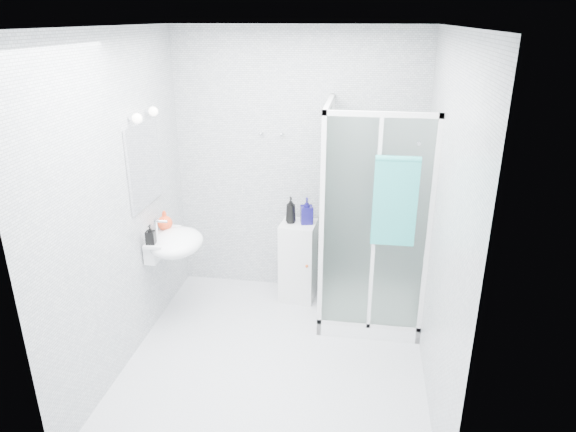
% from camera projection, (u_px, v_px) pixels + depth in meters
% --- Properties ---
extents(room, '(2.40, 2.60, 2.60)m').
position_uv_depth(room, '(274.00, 214.00, 3.79)').
color(room, silver).
rests_on(room, ground).
extents(shower_enclosure, '(0.90, 0.95, 2.00)m').
position_uv_depth(shower_enclosure, '(361.00, 275.00, 4.71)').
color(shower_enclosure, white).
rests_on(shower_enclosure, ground).
extents(wall_basin, '(0.46, 0.56, 0.35)m').
position_uv_depth(wall_basin, '(174.00, 243.00, 4.52)').
color(wall_basin, white).
rests_on(wall_basin, ground).
extents(mirror, '(0.02, 0.60, 0.70)m').
position_uv_depth(mirror, '(144.00, 165.00, 4.30)').
color(mirror, white).
rests_on(mirror, room).
extents(vanity_lights, '(0.10, 0.40, 0.08)m').
position_uv_depth(vanity_lights, '(145.00, 115.00, 4.14)').
color(vanity_lights, silver).
rests_on(vanity_lights, room).
extents(wall_hooks, '(0.23, 0.06, 0.03)m').
position_uv_depth(wall_hooks, '(271.00, 134.00, 4.86)').
color(wall_hooks, silver).
rests_on(wall_hooks, room).
extents(storage_cabinet, '(0.36, 0.37, 0.81)m').
position_uv_depth(storage_cabinet, '(298.00, 261.00, 5.07)').
color(storage_cabinet, silver).
rests_on(storage_cabinet, ground).
extents(hand_towel, '(0.34, 0.05, 0.73)m').
position_uv_depth(hand_towel, '(395.00, 199.00, 3.99)').
color(hand_towel, teal).
rests_on(hand_towel, shower_enclosure).
extents(shampoo_bottle_a, '(0.13, 0.13, 0.26)m').
position_uv_depth(shampoo_bottle_a, '(291.00, 210.00, 4.89)').
color(shampoo_bottle_a, black).
rests_on(shampoo_bottle_a, storage_cabinet).
extents(shampoo_bottle_b, '(0.14, 0.14, 0.25)m').
position_uv_depth(shampoo_bottle_b, '(307.00, 211.00, 4.88)').
color(shampoo_bottle_b, '#110D50').
rests_on(shampoo_bottle_b, storage_cabinet).
extents(soap_dispenser_orange, '(0.18, 0.18, 0.17)m').
position_uv_depth(soap_dispenser_orange, '(165.00, 220.00, 4.61)').
color(soap_dispenser_orange, '#E9421B').
rests_on(soap_dispenser_orange, wall_basin).
extents(soap_dispenser_black, '(0.08, 0.09, 0.17)m').
position_uv_depth(soap_dispenser_black, '(150.00, 235.00, 4.32)').
color(soap_dispenser_black, black).
rests_on(soap_dispenser_black, wall_basin).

